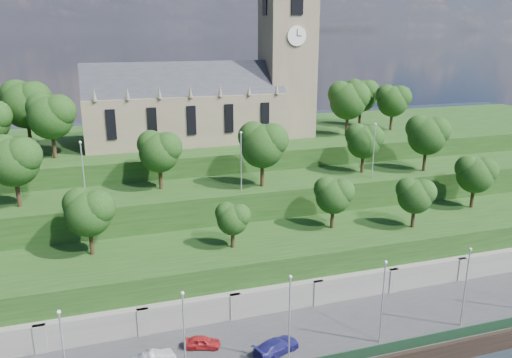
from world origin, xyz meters
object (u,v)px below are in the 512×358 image
object	(u,v)px
car_left	(202,342)
car_right	(276,346)
car_middle	(154,358)
church	(213,95)

from	to	relation	value
car_left	car_right	xyz separation A→B (m)	(6.86, -3.04, 0.11)
car_left	car_middle	xyz separation A→B (m)	(-4.92, -1.19, 0.03)
car_middle	car_right	size ratio (longest dim) A/B	0.79
car_middle	car_right	world-z (taller)	car_right
car_left	car_middle	bearing A→B (deg)	121.27
car_right	car_middle	bearing A→B (deg)	60.91
church	car_left	size ratio (longest dim) A/B	10.62
car_left	car_middle	distance (m)	5.06
church	car_right	distance (m)	46.49
car_middle	car_right	bearing A→B (deg)	-109.45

